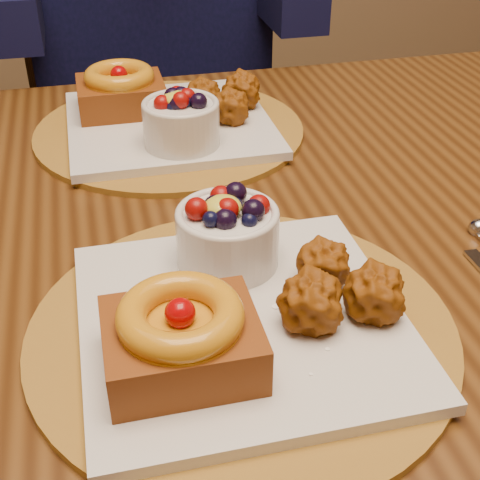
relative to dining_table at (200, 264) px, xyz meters
name	(u,v)px	position (x,y,z in m)	size (l,w,h in m)	color
dining_table	(200,264)	(0.00, 0.00, 0.00)	(1.60, 0.90, 0.76)	#351B09
place_setting_near	(236,303)	(0.00, -0.21, 0.11)	(0.38, 0.38, 0.09)	brown
place_setting_far	(167,115)	(0.00, 0.21, 0.11)	(0.38, 0.38, 0.09)	brown
chair_far	(141,169)	(-0.02, 0.62, -0.18)	(0.47, 0.47, 0.90)	black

